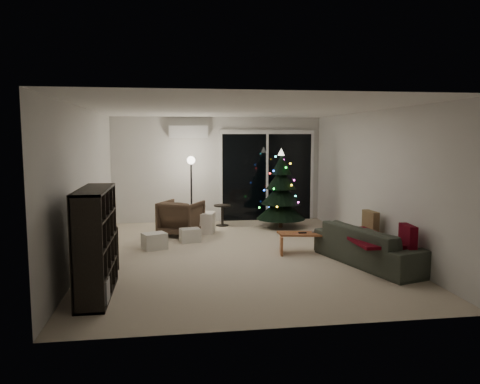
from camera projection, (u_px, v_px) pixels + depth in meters
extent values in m
plane|color=beige|center=(237.00, 254.00, 8.18)|extent=(6.50, 6.50, 0.00)
plane|color=white|center=(237.00, 109.00, 7.89)|extent=(6.50, 6.50, 0.00)
cube|color=silver|center=(218.00, 170.00, 11.23)|extent=(5.00, 0.02, 2.50)
cube|color=silver|center=(281.00, 213.00, 4.84)|extent=(5.00, 0.02, 2.50)
cube|color=silver|center=(86.00, 185.00, 7.67)|extent=(0.02, 6.50, 2.50)
cube|color=silver|center=(374.00, 181.00, 8.40)|extent=(0.02, 6.50, 2.50)
cube|color=black|center=(267.00, 177.00, 11.41)|extent=(2.20, 0.02, 2.10)
cube|color=white|center=(188.00, 132.00, 10.90)|extent=(0.90, 0.22, 0.28)
cube|color=#3F3833|center=(263.00, 218.00, 12.05)|extent=(2.60, 1.00, 0.10)
cube|color=white|center=(260.00, 195.00, 12.37)|extent=(2.20, 0.06, 1.00)
cube|color=black|center=(102.00, 243.00, 7.55)|extent=(0.64, 1.13, 0.67)
cube|color=black|center=(101.00, 218.00, 7.51)|extent=(0.34, 0.40, 0.14)
imported|color=brown|center=(181.00, 218.00, 9.68)|extent=(1.05, 1.06, 0.73)
cube|color=white|center=(203.00, 223.00, 9.94)|extent=(0.58, 0.58, 0.43)
cube|color=silver|center=(154.00, 241.00, 8.50)|extent=(0.50, 0.45, 0.29)
cube|color=silver|center=(190.00, 235.00, 9.08)|extent=(0.42, 0.35, 0.26)
cylinder|color=black|center=(222.00, 215.00, 10.73)|extent=(0.49, 0.49, 0.48)
cylinder|color=black|center=(191.00, 194.00, 10.41)|extent=(0.25, 0.25, 1.54)
imported|color=#373D30|center=(372.00, 245.00, 7.47)|extent=(1.38, 2.24, 0.61)
cube|color=#610612|center=(367.00, 237.00, 7.44)|extent=(0.65, 1.51, 0.05)
cube|color=#786047|center=(370.00, 222.00, 8.12)|extent=(0.16, 0.41, 0.40)
cube|color=#610612|center=(408.00, 238.00, 6.84)|extent=(0.15, 0.41, 0.40)
cube|color=black|center=(302.00, 233.00, 8.18)|extent=(0.14, 0.04, 0.02)
cube|color=slate|center=(315.00, 232.00, 8.27)|extent=(0.14, 0.08, 0.02)
cone|color=black|center=(281.00, 188.00, 10.44)|extent=(1.29, 1.29, 1.77)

